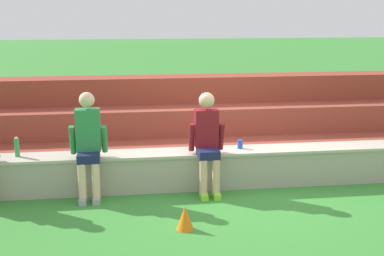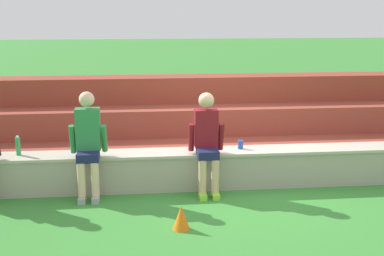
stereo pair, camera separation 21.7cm
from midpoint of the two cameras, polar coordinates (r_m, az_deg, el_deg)
name	(u,v)px [view 2 (the right image)]	position (r m, az deg, el deg)	size (l,w,h in m)	color
ground_plane	(235,190)	(7.55, 5.62, -6.93)	(80.00, 80.00, 0.00)	#388433
stone_seating_wall	(232,167)	(7.67, 5.33, -4.30)	(8.28, 0.49, 0.55)	#A8A08E
brick_bleachers	(216,126)	(9.14, 3.40, 0.19)	(9.42, 1.81, 1.40)	brown
person_left_of_center	(88,141)	(7.19, -10.64, -1.48)	(0.51, 0.53, 1.48)	beige
person_center	(207,140)	(7.23, 2.53, -1.34)	(0.51, 0.58, 1.44)	#DBAD89
water_bottle_mid_right	(18,146)	(7.63, -18.00, -1.92)	(0.07, 0.07, 0.28)	green
plastic_cup_right_end	(241,145)	(7.65, 6.23, -1.85)	(0.08, 0.08, 0.13)	blue
sports_cone	(181,218)	(6.20, -0.19, -9.94)	(0.21, 0.21, 0.30)	orange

